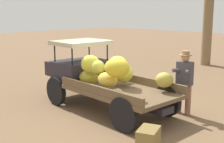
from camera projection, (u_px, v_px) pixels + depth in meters
ground_plane at (122, 112)px, 8.37m from camera, size 60.00×60.00×0.00m
truck at (98, 76)px, 8.62m from camera, size 4.54×1.96×1.85m
farmer at (184, 79)px, 8.02m from camera, size 0.52×0.48×1.71m
wooden_crate at (148, 141)px, 5.91m from camera, size 0.53×0.63×0.51m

